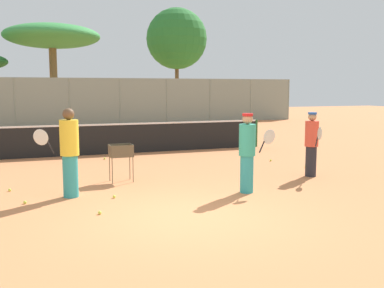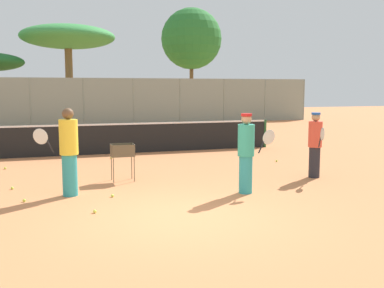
{
  "view_description": "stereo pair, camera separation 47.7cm",
  "coord_description": "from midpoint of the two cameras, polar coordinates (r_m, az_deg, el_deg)",
  "views": [
    {
      "loc": [
        -2.61,
        -7.36,
        2.29
      ],
      "look_at": [
        1.02,
        2.35,
        1.0
      ],
      "focal_mm": 42.0,
      "sensor_mm": 36.0,
      "label": 1
    },
    {
      "loc": [
        -2.16,
        -7.52,
        2.29
      ],
      "look_at": [
        1.02,
        2.35,
        1.0
      ],
      "focal_mm": 42.0,
      "sensor_mm": 36.0,
      "label": 2
    }
  ],
  "objects": [
    {
      "name": "tennis_net",
      "position": [
        15.91,
        -9.13,
        0.76
      ],
      "size": [
        11.9,
        0.1,
        1.07
      ],
      "color": "#26592D",
      "rests_on": "ground_plane"
    },
    {
      "name": "tennis_ball_0",
      "position": [
        14.14,
        16.59,
        -2.39
      ],
      "size": [
        0.07,
        0.07,
        0.07
      ],
      "primitive_type": "sphere",
      "color": "#D1E54C",
      "rests_on": "ground_plane"
    },
    {
      "name": "player_white_outfit",
      "position": [
        9.81,
        -14.06,
        -0.89
      ],
      "size": [
        0.96,
        0.39,
        1.88
      ],
      "rotation": [
        0.0,
        0.0,
        3.18
      ],
      "color": "teal",
      "rests_on": "ground_plane"
    },
    {
      "name": "tennis_ball_5",
      "position": [
        14.83,
        -9.34,
        -1.75
      ],
      "size": [
        0.07,
        0.07,
        0.07
      ],
      "primitive_type": "sphere",
      "color": "#D1E54C",
      "rests_on": "ground_plane"
    },
    {
      "name": "tennis_ball_4",
      "position": [
        9.69,
        -19.22,
        -6.78
      ],
      "size": [
        0.07,
        0.07,
        0.07
      ],
      "primitive_type": "sphere",
      "color": "#D1E54C",
      "rests_on": "ground_plane"
    },
    {
      "name": "tennis_ball_6",
      "position": [
        8.51,
        -10.67,
        -8.42
      ],
      "size": [
        0.07,
        0.07,
        0.07
      ],
      "primitive_type": "sphere",
      "color": "#D1E54C",
      "rests_on": "ground_plane"
    },
    {
      "name": "tennis_ball_1",
      "position": [
        9.66,
        -8.68,
        -6.51
      ],
      "size": [
        0.07,
        0.07,
        0.07
      ],
      "primitive_type": "sphere",
      "color": "#D1E54C",
      "rests_on": "ground_plane"
    },
    {
      "name": "tree_1",
      "position": [
        34.81,
        0.33,
        13.2
      ],
      "size": [
        4.58,
        4.58,
        8.28
      ],
      "color": "brown",
      "rests_on": "ground_plane"
    },
    {
      "name": "ball_cart",
      "position": [
        11.18,
        -7.58,
        -1.18
      ],
      "size": [
        0.56,
        0.41,
        0.92
      ],
      "color": "brown",
      "rests_on": "ground_plane"
    },
    {
      "name": "tennis_ball_7",
      "position": [
        13.75,
        -21.74,
        -2.86
      ],
      "size": [
        0.07,
        0.07,
        0.07
      ],
      "primitive_type": "sphere",
      "color": "#D1E54C",
      "rests_on": "ground_plane"
    },
    {
      "name": "back_fence",
      "position": [
        28.65,
        -13.13,
        5.27
      ],
      "size": [
        31.26,
        0.08,
        2.92
      ],
      "color": "gray",
      "rests_on": "ground_plane"
    },
    {
      "name": "player_yellow_shirt",
      "position": [
        9.86,
        8.29,
        -1.03
      ],
      "size": [
        0.92,
        0.36,
        1.75
      ],
      "rotation": [
        0.0,
        0.0,
        6.27
      ],
      "color": "teal",
      "rests_on": "ground_plane"
    },
    {
      "name": "player_red_cap",
      "position": [
        11.98,
        16.47,
        0.0
      ],
      "size": [
        0.37,
        0.88,
        1.68
      ],
      "rotation": [
        0.0,
        0.0,
        4.45
      ],
      "color": "#26262D",
      "rests_on": "ground_plane"
    },
    {
      "name": "tennis_ball_2",
      "position": [
        13.39,
        15.86,
        -2.88
      ],
      "size": [
        0.07,
        0.07,
        0.07
      ],
      "primitive_type": "sphere",
      "color": "#D1E54C",
      "rests_on": "ground_plane"
    },
    {
      "name": "ground_plane",
      "position": [
        8.14,
        -0.1,
        -9.25
      ],
      "size": [
        80.0,
        80.0,
        0.0
      ],
      "primitive_type": "plane",
      "color": "#D37F4C"
    },
    {
      "name": "tree_2",
      "position": [
        32.32,
        -15.07,
        12.89
      ],
      "size": [
        6.34,
        6.34,
        6.54
      ],
      "color": "brown",
      "rests_on": "ground_plane"
    },
    {
      "name": "tennis_ball_8",
      "position": [
        14.34,
        11.63,
        -2.11
      ],
      "size": [
        0.07,
        0.07,
        0.07
      ],
      "primitive_type": "sphere",
      "color": "#D1E54C",
      "rests_on": "ground_plane"
    },
    {
      "name": "tennis_ball_3",
      "position": [
        10.96,
        -20.73,
        -5.26
      ],
      "size": [
        0.07,
        0.07,
        0.07
      ],
      "primitive_type": "sphere",
      "color": "#D1E54C",
      "rests_on": "ground_plane"
    }
  ]
}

